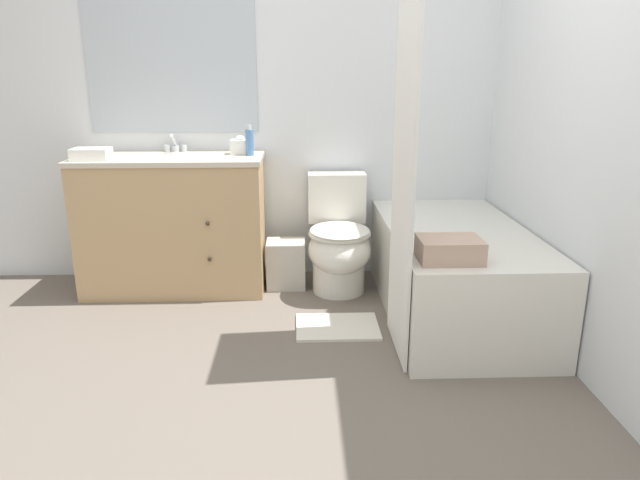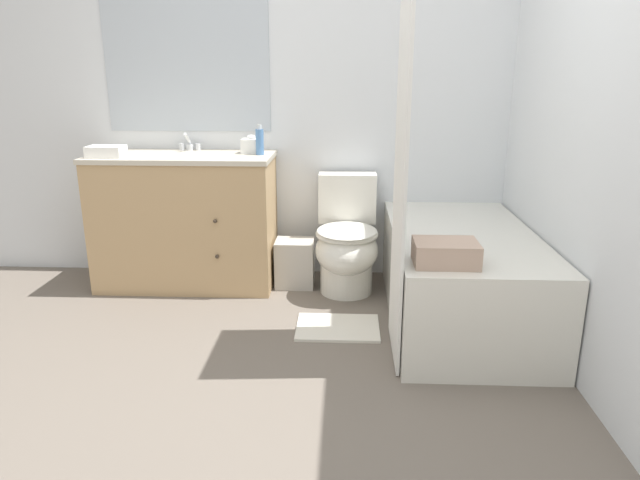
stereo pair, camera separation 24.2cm
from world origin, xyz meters
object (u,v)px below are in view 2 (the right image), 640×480
Objects in this scene: bathtub at (460,275)px; wastebasket at (295,263)px; bath_towel_folded at (446,253)px; vanity_cabinet at (186,219)px; bath_mat at (338,327)px; soap_dispenser at (260,141)px; hand_towel_folded at (106,151)px; toilet at (347,243)px; tissue_box at (251,146)px; sink_faucet at (189,145)px.

wastebasket is (-0.98, 0.47, -0.10)m from bathtub.
bathtub is 5.08× the size of bath_towel_folded.
bath_towel_folded reaches higher than bathtub.
bath_mat is at bearing -33.75° from vanity_cabinet.
hand_towel_folded is at bearing -171.33° from soap_dispenser.
toilet is 5.96× the size of tissue_box.
tissue_box is at bearing 133.95° from bath_towel_folded.
vanity_cabinet reaches higher than bath_mat.
wastebasket is 1.36m from hand_towel_folded.
sink_faucet is at bearing 36.77° from hand_towel_folded.
soap_dispenser is at bearing -19.78° from sink_faucet.
soap_dispenser reaches higher than tissue_box.
toilet is 0.66m from bath_mat.
tissue_box is at bearing 127.49° from bath_mat.
soap_dispenser reaches higher than toilet.
tissue_box is 0.27× the size of bath_mat.
toilet reaches higher than bath_mat.
bathtub is (1.69, -0.67, -0.64)m from sink_faucet.
sink_faucet is 0.66× the size of hand_towel_folded.
toilet is 1.58m from hand_towel_folded.
wastebasket is (-0.34, 0.08, -0.16)m from toilet.
sink_faucet is 0.10× the size of bathtub.
vanity_cabinet is at bearing 163.99° from bathtub.
wastebasket is at bearing 154.45° from bathtub.
vanity_cabinet is 0.64m from tissue_box.
hand_towel_folded is at bearing 170.55° from bathtub.
toilet is at bearing -15.24° from tissue_box.
vanity_cabinet is 3.93× the size of bath_towel_folded.
sink_faucet reaches higher than vanity_cabinet.
bathtub is 6.91× the size of hand_towel_folded.
toilet is at bearing -5.08° from vanity_cabinet.
toilet is 0.76m from bathtub.
hand_towel_folded is (-1.14, -0.12, 0.74)m from wastebasket.
wastebasket is at bearing 114.25° from bath_mat.
tissue_box reaches higher than bathtub.
vanity_cabinet is 1.77m from bathtub.
bath_towel_folded is at bearing -52.12° from wastebasket.
bath_mat is at bearing -164.92° from bathtub.
toilet is at bearing 115.73° from bath_towel_folded.
tissue_box is at bearing 161.99° from wastebasket.
sink_faucet is 1.96m from bath_towel_folded.
vanity_cabinet is 2.53× the size of bath_mat.
bathtub is (1.69, -0.48, -0.18)m from vanity_cabinet.
tissue_box is 0.88m from hand_towel_folded.
tissue_box is 0.57× the size of hand_towel_folded.
tissue_box reaches higher than wastebasket.
bath_mat is at bearing 143.86° from bath_towel_folded.
hand_towel_folded is 1.77m from bath_mat.
sink_faucet reaches higher than bathtub.
vanity_cabinet is 0.71m from soap_dispenser.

